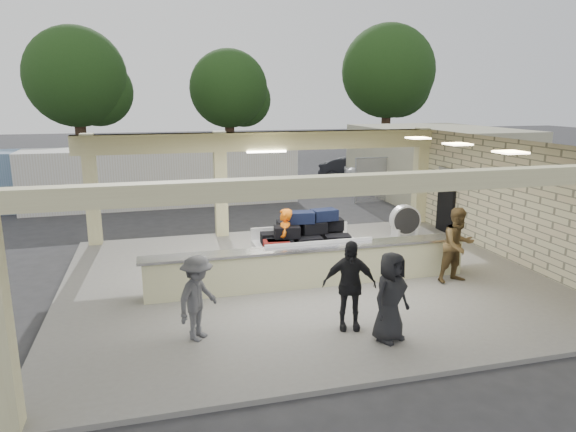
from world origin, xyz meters
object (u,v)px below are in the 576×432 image
object	(u,v)px
baggage_counter	(312,266)
passenger_d	(391,297)
drum_fan	(405,220)
car_white_b	(452,165)
luggage_cart	(307,239)
passenger_a	(458,245)
passenger_b	(349,285)
car_white_a	(392,172)
car_dark	(357,170)
baggage_handler	(284,243)
container_white	(164,176)
passenger_c	(198,298)

from	to	relation	value
baggage_counter	passenger_d	world-z (taller)	passenger_d
drum_fan	car_white_b	size ratio (longest dim) A/B	0.22
luggage_cart	passenger_a	size ratio (longest dim) A/B	1.48
passenger_b	car_white_a	world-z (taller)	passenger_b
car_dark	baggage_counter	bearing A→B (deg)	-170.64
baggage_counter	drum_fan	world-z (taller)	drum_fan
luggage_cart	baggage_handler	distance (m)	0.69
baggage_counter	drum_fan	xyz separation A→B (m)	(4.27, 3.40, 0.09)
car_dark	container_white	xyz separation A→B (m)	(-10.49, -3.53, 0.57)
drum_fan	car_white_a	size ratio (longest dim) A/B	0.22
passenger_a	passenger_d	bearing A→B (deg)	-149.02
luggage_cart	passenger_c	xyz separation A→B (m)	(-3.12, -3.21, -0.05)
car_white_b	luggage_cart	bearing A→B (deg)	117.47
baggage_counter	car_white_b	distance (m)	19.58
baggage_handler	passenger_a	xyz separation A→B (m)	(4.05, -1.51, 0.06)
drum_fan	car_white_a	xyz separation A→B (m)	(4.46, 10.06, 0.03)
baggage_handler	car_white_a	bearing A→B (deg)	160.15
passenger_d	car_white_a	xyz separation A→B (m)	(8.18, 16.63, -0.26)
luggage_cart	baggage_handler	bearing A→B (deg)	-163.80
luggage_cart	drum_fan	distance (m)	4.77
passenger_b	passenger_d	world-z (taller)	passenger_b
luggage_cart	car_white_b	xyz separation A→B (m)	(12.87, 13.61, -0.19)
baggage_counter	passenger_c	world-z (taller)	passenger_c
passenger_a	passenger_c	world-z (taller)	passenger_a
passenger_b	car_white_b	distance (m)	21.52
passenger_a	car_dark	world-z (taller)	passenger_a
drum_fan	passenger_c	xyz separation A→B (m)	(-7.23, -5.61, 0.25)
passenger_b	passenger_c	world-z (taller)	passenger_b
drum_fan	car_dark	bearing A→B (deg)	80.97
drum_fan	passenger_a	world-z (taller)	passenger_a
car_dark	passenger_d	bearing A→B (deg)	-165.04
drum_fan	baggage_counter	bearing A→B (deg)	-135.69
passenger_d	passenger_b	bearing A→B (deg)	104.81
luggage_cart	drum_fan	world-z (taller)	luggage_cart
car_white_b	car_dark	size ratio (longest dim) A/B	1.23
baggage_counter	passenger_c	bearing A→B (deg)	-143.21
luggage_cart	passenger_b	xyz separation A→B (m)	(-0.18, -3.50, 0.03)
drum_fan	baggage_handler	distance (m)	5.44
luggage_cart	passenger_b	bearing A→B (deg)	-93.67
baggage_counter	car_dark	world-z (taller)	car_dark
passenger_a	passenger_b	size ratio (longest dim) A/B	1.04
passenger_d	container_white	world-z (taller)	container_white
luggage_cart	container_white	xyz separation A→B (m)	(-3.32, 10.43, 0.27)
passenger_b	car_dark	world-z (taller)	passenger_b
car_white_b	container_white	world-z (taller)	container_white
passenger_a	passenger_c	bearing A→B (deg)	-175.39
baggage_handler	container_white	bearing A→B (deg)	-149.71
passenger_b	passenger_d	distance (m)	0.88
passenger_d	car_dark	world-z (taller)	passenger_d
baggage_handler	passenger_b	size ratio (longest dim) A/B	0.98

